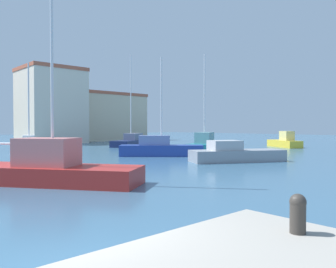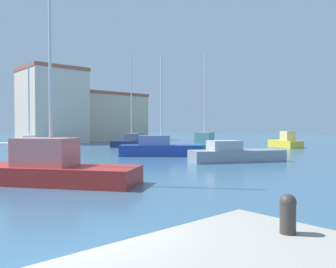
{
  "view_description": "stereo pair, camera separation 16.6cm",
  "coord_description": "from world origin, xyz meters",
  "px_view_note": "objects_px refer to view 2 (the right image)",
  "views": [
    {
      "loc": [
        -2.18,
        -4.72,
        2.37
      ],
      "look_at": [
        17.62,
        17.18,
        1.72
      ],
      "focal_mm": 36.47,
      "sensor_mm": 36.0,
      "label": 1
    },
    {
      "loc": [
        -2.06,
        -4.83,
        2.37
      ],
      "look_at": [
        17.62,
        17.18,
        1.72
      ],
      "focal_mm": 36.47,
      "sensor_mm": 36.0,
      "label": 2
    }
  ],
  "objects_px": {
    "motorboat_yellow_outer_mooring": "(285,142)",
    "sailboat_navy_far_right": "(132,141)",
    "mooring_bollard": "(288,212)",
    "sailboat_blue_behind_lamppost": "(160,148)",
    "motorboat_grey_distant_east": "(234,154)",
    "sailboat_teal_distant_north": "(205,144)",
    "sailboat_red_far_left": "(49,168)",
    "sailboat_white_center_channel": "(29,148)"
  },
  "relations": [
    {
      "from": "mooring_bollard",
      "to": "sailboat_navy_far_right",
      "type": "bearing_deg",
      "value": 57.45
    },
    {
      "from": "mooring_bollard",
      "to": "sailboat_teal_distant_north",
      "type": "distance_m",
      "value": 28.49
    },
    {
      "from": "sailboat_teal_distant_north",
      "to": "motorboat_grey_distant_east",
      "type": "bearing_deg",
      "value": -126.56
    },
    {
      "from": "sailboat_navy_far_right",
      "to": "sailboat_red_far_left",
      "type": "bearing_deg",
      "value": -132.86
    },
    {
      "from": "sailboat_teal_distant_north",
      "to": "sailboat_blue_behind_lamppost",
      "type": "bearing_deg",
      "value": -167.64
    },
    {
      "from": "motorboat_grey_distant_east",
      "to": "sailboat_red_far_left",
      "type": "xyz_separation_m",
      "value": [
        -12.9,
        -0.33,
        0.15
      ]
    },
    {
      "from": "sailboat_blue_behind_lamppost",
      "to": "sailboat_red_far_left",
      "type": "distance_m",
      "value": 13.83
    },
    {
      "from": "sailboat_white_center_channel",
      "to": "sailboat_blue_behind_lamppost",
      "type": "height_order",
      "value": "sailboat_blue_behind_lamppost"
    },
    {
      "from": "mooring_bollard",
      "to": "motorboat_grey_distant_east",
      "type": "relative_size",
      "value": 0.08
    },
    {
      "from": "sailboat_blue_behind_lamppost",
      "to": "motorboat_yellow_outer_mooring",
      "type": "relative_size",
      "value": 1.52
    },
    {
      "from": "motorboat_yellow_outer_mooring",
      "to": "sailboat_blue_behind_lamppost",
      "type": "bearing_deg",
      "value": 177.95
    },
    {
      "from": "sailboat_teal_distant_north",
      "to": "sailboat_blue_behind_lamppost",
      "type": "height_order",
      "value": "sailboat_teal_distant_north"
    },
    {
      "from": "sailboat_red_far_left",
      "to": "sailboat_teal_distant_north",
      "type": "bearing_deg",
      "value": 24.13
    },
    {
      "from": "sailboat_blue_behind_lamppost",
      "to": "sailboat_teal_distant_north",
      "type": "bearing_deg",
      "value": 12.36
    },
    {
      "from": "sailboat_teal_distant_north",
      "to": "sailboat_red_far_left",
      "type": "height_order",
      "value": "sailboat_red_far_left"
    },
    {
      "from": "mooring_bollard",
      "to": "motorboat_grey_distant_east",
      "type": "bearing_deg",
      "value": 39.34
    },
    {
      "from": "sailboat_teal_distant_north",
      "to": "motorboat_yellow_outer_mooring",
      "type": "relative_size",
      "value": 1.8
    },
    {
      "from": "motorboat_grey_distant_east",
      "to": "sailboat_navy_far_right",
      "type": "bearing_deg",
      "value": 73.59
    },
    {
      "from": "sailboat_navy_far_right",
      "to": "sailboat_blue_behind_lamppost",
      "type": "height_order",
      "value": "sailboat_navy_far_right"
    },
    {
      "from": "mooring_bollard",
      "to": "motorboat_yellow_outer_mooring",
      "type": "xyz_separation_m",
      "value": [
        31.68,
        17.72,
        -0.62
      ]
    },
    {
      "from": "sailboat_navy_far_right",
      "to": "sailboat_teal_distant_north",
      "type": "height_order",
      "value": "sailboat_navy_far_right"
    },
    {
      "from": "sailboat_teal_distant_north",
      "to": "motorboat_yellow_outer_mooring",
      "type": "distance_m",
      "value": 11.51
    },
    {
      "from": "motorboat_grey_distant_east",
      "to": "sailboat_teal_distant_north",
      "type": "height_order",
      "value": "sailboat_teal_distant_north"
    },
    {
      "from": "mooring_bollard",
      "to": "sailboat_teal_distant_north",
      "type": "relative_size",
      "value": 0.06
    },
    {
      "from": "mooring_bollard",
      "to": "sailboat_red_far_left",
      "type": "distance_m",
      "value": 11.52
    },
    {
      "from": "sailboat_white_center_channel",
      "to": "sailboat_blue_behind_lamppost",
      "type": "bearing_deg",
      "value": -49.92
    },
    {
      "from": "sailboat_blue_behind_lamppost",
      "to": "sailboat_red_far_left",
      "type": "bearing_deg",
      "value": -149.81
    },
    {
      "from": "sailboat_blue_behind_lamppost",
      "to": "mooring_bollard",
      "type": "bearing_deg",
      "value": -126.08
    },
    {
      "from": "motorboat_grey_distant_east",
      "to": "motorboat_yellow_outer_mooring",
      "type": "relative_size",
      "value": 1.26
    },
    {
      "from": "mooring_bollard",
      "to": "sailboat_blue_behind_lamppost",
      "type": "xyz_separation_m",
      "value": [
        13.39,
        18.37,
        -0.58
      ]
    },
    {
      "from": "motorboat_yellow_outer_mooring",
      "to": "sailboat_navy_far_right",
      "type": "bearing_deg",
      "value": 129.57
    },
    {
      "from": "sailboat_navy_far_right",
      "to": "sailboat_red_far_left",
      "type": "height_order",
      "value": "sailboat_navy_far_right"
    },
    {
      "from": "sailboat_white_center_channel",
      "to": "sailboat_teal_distant_north",
      "type": "distance_m",
      "value": 15.88
    },
    {
      "from": "motorboat_grey_distant_east",
      "to": "mooring_bollard",
      "type": "bearing_deg",
      "value": -140.66
    },
    {
      "from": "sailboat_white_center_channel",
      "to": "motorboat_yellow_outer_mooring",
      "type": "bearing_deg",
      "value": -19.92
    },
    {
      "from": "sailboat_white_center_channel",
      "to": "sailboat_navy_far_right",
      "type": "bearing_deg",
      "value": 18.37
    },
    {
      "from": "motorboat_grey_distant_east",
      "to": "motorboat_yellow_outer_mooring",
      "type": "height_order",
      "value": "motorboat_yellow_outer_mooring"
    },
    {
      "from": "sailboat_navy_far_right",
      "to": "motorboat_yellow_outer_mooring",
      "type": "distance_m",
      "value": 18.04
    },
    {
      "from": "mooring_bollard",
      "to": "sailboat_blue_behind_lamppost",
      "type": "height_order",
      "value": "sailboat_blue_behind_lamppost"
    },
    {
      "from": "sailboat_navy_far_right",
      "to": "mooring_bollard",
      "type": "bearing_deg",
      "value": -122.55
    },
    {
      "from": "sailboat_white_center_channel",
      "to": "motorboat_grey_distant_east",
      "type": "distance_m",
      "value": 17.28
    },
    {
      "from": "sailboat_white_center_channel",
      "to": "motorboat_grey_distant_east",
      "type": "height_order",
      "value": "sailboat_white_center_channel"
    }
  ]
}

